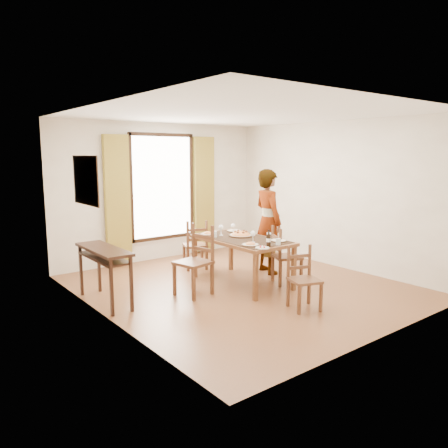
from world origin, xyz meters
TOP-DOWN VIEW (x-y plane):
  - ground at (0.00, 0.00)m, footprint 5.00×5.00m
  - room_shell at (-0.00, 0.13)m, footprint 4.60×5.10m
  - console_table at (-2.03, 0.60)m, footprint 0.38×1.20m
  - dining_table at (0.11, 0.13)m, footprint 0.91×1.67m
  - chair_west at (-0.80, 0.14)m, footprint 0.55×0.55m
  - chair_north at (0.05, 1.37)m, footprint 0.52×0.52m
  - chair_south at (0.02, -1.28)m, footprint 0.49×0.49m
  - chair_east at (0.67, -0.30)m, footprint 0.55×0.55m
  - man at (0.93, 0.38)m, footprint 0.86×0.73m
  - plate_sw at (-0.16, -0.38)m, footprint 0.27×0.27m
  - plate_se at (0.39, -0.41)m, footprint 0.27×0.27m
  - plate_nw at (-0.14, 0.72)m, footprint 0.27×0.27m
  - plate_ne at (0.40, 0.69)m, footprint 0.27×0.27m
  - pasta_platter at (0.20, 0.26)m, footprint 0.40×0.40m
  - caprese_plate at (-0.16, -0.64)m, footprint 0.20×0.20m
  - wine_glass_a at (0.02, -0.24)m, footprint 0.08×0.08m
  - wine_glass_b at (0.23, 0.50)m, footprint 0.08×0.08m
  - wine_glass_c at (-0.01, 0.52)m, footprint 0.08×0.08m
  - tumbler_a at (0.41, -0.18)m, footprint 0.07×0.07m
  - tumbler_b at (-0.18, 0.47)m, footprint 0.07×0.07m
  - tumbler_c at (0.19, -0.62)m, footprint 0.07×0.07m
  - wine_bottle at (-0.01, -0.61)m, footprint 0.07×0.07m

SIDE VIEW (x-z plane):
  - ground at x=0.00m, z-range 0.00..0.00m
  - chair_south at x=0.02m, z-range -0.03..0.83m
  - chair_north at x=0.05m, z-range -0.03..0.88m
  - chair_east at x=0.67m, z-range -0.03..0.91m
  - chair_west at x=-0.80m, z-range -0.04..1.01m
  - console_table at x=-2.03m, z-range 0.28..1.08m
  - dining_table at x=0.11m, z-range 0.31..1.07m
  - caprese_plate at x=-0.16m, z-range 0.76..0.80m
  - plate_sw at x=-0.16m, z-range 0.76..0.81m
  - plate_se at x=0.39m, z-range 0.76..0.81m
  - plate_nw at x=-0.14m, z-range 0.76..0.81m
  - plate_ne at x=0.40m, z-range 0.76..0.81m
  - pasta_platter at x=0.20m, z-range 0.76..0.86m
  - tumbler_a at x=0.41m, z-range 0.76..0.86m
  - tumbler_b at x=-0.18m, z-range 0.76..0.86m
  - tumbler_c at x=0.19m, z-range 0.76..0.86m
  - wine_glass_a at x=0.02m, z-range 0.76..0.94m
  - wine_glass_b at x=0.23m, z-range 0.76..0.94m
  - wine_glass_c at x=-0.01m, z-range 0.76..0.94m
  - wine_bottle at x=-0.01m, z-range 0.76..1.00m
  - man at x=0.93m, z-range 0.00..1.84m
  - room_shell at x=0.00m, z-range 0.17..2.91m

